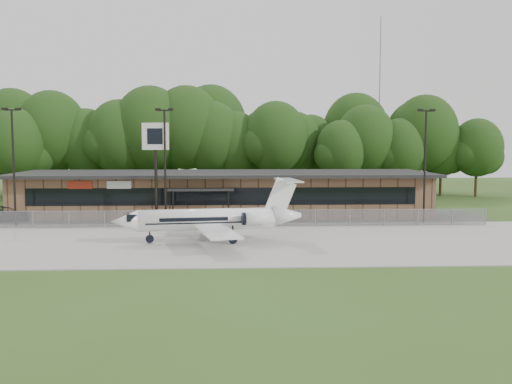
{
  "coord_description": "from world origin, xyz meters",
  "views": [
    {
      "loc": [
        0.79,
        -33.46,
        7.38
      ],
      "look_at": [
        2.75,
        12.0,
        3.32
      ],
      "focal_mm": 40.0,
      "sensor_mm": 36.0,
      "label": 1
    }
  ],
  "objects_px": {
    "terminal": "(224,193)",
    "business_jet": "(214,220)",
    "pole_sign": "(155,147)",
    "suv": "(9,214)"
  },
  "relations": [
    {
      "from": "pole_sign",
      "to": "terminal",
      "type": "bearing_deg",
      "value": 60.64
    },
    {
      "from": "terminal",
      "to": "business_jet",
      "type": "xyz_separation_m",
      "value": [
        -0.51,
        -16.29,
        -0.5
      ]
    },
    {
      "from": "business_jet",
      "to": "suv",
      "type": "bearing_deg",
      "value": 140.94
    },
    {
      "from": "business_jet",
      "to": "pole_sign",
      "type": "xyz_separation_m",
      "value": [
        -5.33,
        9.14,
        5.2
      ]
    },
    {
      "from": "business_jet",
      "to": "pole_sign",
      "type": "height_order",
      "value": "pole_sign"
    },
    {
      "from": "suv",
      "to": "pole_sign",
      "type": "height_order",
      "value": "pole_sign"
    },
    {
      "from": "business_jet",
      "to": "suv",
      "type": "height_order",
      "value": "business_jet"
    },
    {
      "from": "terminal",
      "to": "business_jet",
      "type": "distance_m",
      "value": 16.3
    },
    {
      "from": "pole_sign",
      "to": "business_jet",
      "type": "bearing_deg",
      "value": -49.84
    },
    {
      "from": "terminal",
      "to": "business_jet",
      "type": "relative_size",
      "value": 2.95
    }
  ]
}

